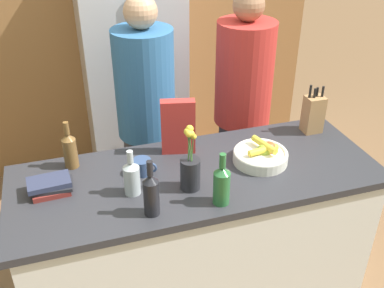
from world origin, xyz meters
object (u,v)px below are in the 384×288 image
(knife_block, at_px, (313,114))
(bottle_oil, at_px, (132,177))
(person_at_sink, at_px, (146,114))
(refrigerator, at_px, (133,71))
(bottle_wine, at_px, (70,149))
(person_in_blue, at_px, (243,103))
(cereal_box, at_px, (178,127))
(bottle_water, at_px, (222,184))
(bottle_vinegar, at_px, (151,194))
(fruit_bowl, at_px, (261,155))
(flower_vase, at_px, (190,170))
(book_stack, at_px, (50,186))
(coffee_mug, at_px, (143,167))

(knife_block, xyz_separation_m, bottle_oil, (-1.12, -0.28, -0.02))
(bottle_oil, relative_size, person_at_sink, 0.14)
(refrigerator, relative_size, bottle_oil, 8.09)
(bottle_wine, relative_size, person_in_blue, 0.16)
(person_in_blue, bearing_deg, refrigerator, 153.02)
(knife_block, distance_m, cereal_box, 0.81)
(knife_block, distance_m, bottle_water, 0.89)
(bottle_vinegar, xyz_separation_m, person_in_blue, (0.83, 0.92, -0.10))
(fruit_bowl, relative_size, bottle_oil, 1.24)
(knife_block, distance_m, flower_vase, 0.91)
(person_at_sink, bearing_deg, bottle_water, -83.39)
(flower_vase, height_order, person_at_sink, person_at_sink)
(bottle_wine, distance_m, person_in_blue, 1.22)
(knife_block, distance_m, book_stack, 1.51)
(fruit_bowl, height_order, coffee_mug, fruit_bowl)
(coffee_mug, xyz_separation_m, person_at_sink, (0.15, 0.61, -0.02))
(book_stack, bearing_deg, person_in_blue, 26.20)
(fruit_bowl, distance_m, bottle_wine, 0.99)
(knife_block, height_order, bottle_wine, knife_block)
(refrigerator, height_order, person_at_sink, refrigerator)
(bottle_water, height_order, person_in_blue, person_in_blue)
(refrigerator, xyz_separation_m, bottle_wine, (-0.55, -1.17, 0.08))
(cereal_box, height_order, coffee_mug, cereal_box)
(cereal_box, xyz_separation_m, coffee_mug, (-0.23, -0.15, -0.11))
(person_at_sink, bearing_deg, refrigerator, 83.71)
(refrigerator, relative_size, knife_block, 6.36)
(knife_block, relative_size, book_stack, 1.40)
(coffee_mug, bearing_deg, book_stack, -177.55)
(book_stack, height_order, bottle_wine, bottle_wine)
(bottle_wine, bearing_deg, fruit_bowl, -14.60)
(book_stack, distance_m, person_at_sink, 0.87)
(fruit_bowl, bearing_deg, person_in_blue, 74.86)
(book_stack, distance_m, bottle_vinegar, 0.53)
(book_stack, distance_m, bottle_oil, 0.40)
(knife_block, distance_m, coffee_mug, 1.06)
(bottle_oil, height_order, person_at_sink, person_at_sink)
(fruit_bowl, bearing_deg, bottle_vinegar, -159.05)
(refrigerator, bearing_deg, bottle_vinegar, -98.05)
(refrigerator, xyz_separation_m, book_stack, (-0.66, -1.36, 0.01))
(flower_vase, bearing_deg, bottle_oil, 170.95)
(bottle_oil, relative_size, bottle_vinegar, 0.84)
(bottle_water, bearing_deg, fruit_bowl, 39.41)
(book_stack, height_order, bottle_water, bottle_water)
(fruit_bowl, relative_size, book_stack, 1.36)
(knife_block, relative_size, flower_vase, 0.88)
(fruit_bowl, relative_size, person_in_blue, 0.17)
(book_stack, height_order, bottle_vinegar, bottle_vinegar)
(knife_block, relative_size, bottle_oil, 1.27)
(bottle_wine, bearing_deg, bottle_water, -39.18)
(refrigerator, bearing_deg, bottle_oil, -100.99)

